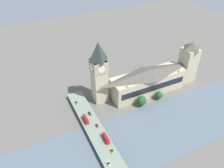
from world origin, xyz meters
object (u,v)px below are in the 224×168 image
(clock_tower, at_px, (99,72))
(car_northbound_lead, at_px, (108,164))
(car_northbound_tail, at_px, (90,113))
(parliament_hall, at_px, (148,81))
(double_decker_bus_rear, at_px, (86,119))
(victoria_tower, at_px, (188,62))
(car_northbound_mid, at_px, (76,102))
(car_southbound_mid, at_px, (97,125))
(road_bridge, at_px, (105,148))
(car_southbound_lead, at_px, (112,151))
(double_decker_bus_mid, at_px, (106,138))

(clock_tower, relative_size, car_northbound_lead, 17.09)
(car_northbound_tail, bearing_deg, parliament_hall, -81.92)
(clock_tower, xyz_separation_m, double_decker_bus_rear, (-28.32, 26.45, -28.08))
(double_decker_bus_rear, relative_size, car_northbound_tail, 2.16)
(victoria_tower, distance_m, car_northbound_mid, 135.37)
(double_decker_bus_rear, xyz_separation_m, car_northbound_lead, (-49.89, 0.41, -2.04))
(double_decker_bus_rear, xyz_separation_m, car_southbound_mid, (-10.03, -6.85, -1.97))
(car_northbound_mid, relative_size, car_southbound_mid, 1.17)
(road_bridge, bearing_deg, car_southbound_lead, -149.48)
(victoria_tower, bearing_deg, double_decker_bus_rear, 97.71)
(double_decker_bus_rear, height_order, car_southbound_mid, double_decker_bus_rear)
(parliament_hall, height_order, clock_tower, clock_tower)
(road_bridge, distance_m, double_decker_bus_rear, 35.11)
(parliament_hall, relative_size, clock_tower, 1.25)
(car_northbound_lead, relative_size, car_southbound_mid, 1.02)
(car_northbound_mid, xyz_separation_m, car_southbound_mid, (-38.71, -6.67, 0.00))
(road_bridge, distance_m, car_southbound_lead, 7.05)
(road_bridge, distance_m, car_southbound_mid, 24.96)
(parliament_hall, bearing_deg, car_northbound_lead, 130.39)
(victoria_tower, height_order, car_northbound_lead, victoria_tower)
(car_northbound_mid, xyz_separation_m, car_northbound_tail, (-20.96, -6.41, -0.01))
(double_decker_bus_mid, height_order, car_northbound_lead, double_decker_bus_mid)
(road_bridge, relative_size, double_decker_bus_rear, 15.55)
(victoria_tower, height_order, car_southbound_lead, victoria_tower)
(road_bridge, distance_m, double_decker_bus_mid, 8.40)
(double_decker_bus_rear, xyz_separation_m, car_northbound_mid, (28.68, -0.18, -1.98))
(car_northbound_lead, distance_m, car_northbound_tail, 58.03)
(car_northbound_tail, bearing_deg, car_northbound_lead, 173.08)
(victoria_tower, xyz_separation_m, car_southbound_lead, (-58.77, 126.68, -18.90))
(parliament_hall, bearing_deg, car_southbound_lead, 129.06)
(car_southbound_lead, bearing_deg, car_southbound_mid, 0.52)
(double_decker_bus_mid, distance_m, car_northbound_lead, 23.23)
(double_decker_bus_mid, xyz_separation_m, car_northbound_mid, (56.81, 7.33, -1.88))
(car_northbound_lead, height_order, car_northbound_mid, car_northbound_mid)
(double_decker_bus_mid, xyz_separation_m, car_northbound_tail, (35.85, 0.92, -1.89))
(victoria_tower, xyz_separation_m, car_northbound_lead, (-68.01, 134.21, -18.95))
(clock_tower, relative_size, car_southbound_mid, 17.48)
(car_northbound_lead, xyz_separation_m, car_northbound_tail, (57.61, -6.99, 0.05))
(double_decker_bus_mid, height_order, car_southbound_lead, double_decker_bus_mid)
(road_bridge, relative_size, car_northbound_mid, 35.76)
(clock_tower, relative_size, car_northbound_mid, 14.91)
(double_decker_bus_mid, bearing_deg, double_decker_bus_rear, 14.94)
(double_decker_bus_rear, bearing_deg, car_northbound_mid, -0.35)
(double_decker_bus_rear, bearing_deg, car_northbound_tail, -40.48)
(car_northbound_lead, xyz_separation_m, car_southbound_mid, (39.86, -7.26, 0.07))
(clock_tower, xyz_separation_m, double_decker_bus_mid, (-56.46, 18.94, -28.18))
(double_decker_bus_mid, bearing_deg, car_northbound_mid, 7.35)
(car_southbound_lead, height_order, car_southbound_mid, car_southbound_mid)
(car_northbound_mid, bearing_deg, clock_tower, -90.78)
(car_southbound_lead, bearing_deg, victoria_tower, -65.11)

